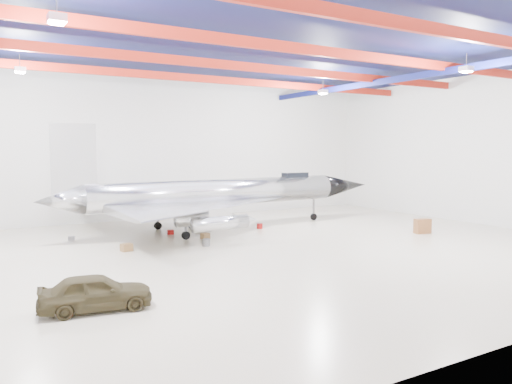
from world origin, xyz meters
TOP-DOWN VIEW (x-y plane):
  - floor at (0.00, 0.00)m, footprint 40.00×40.00m
  - wall_back at (0.00, 15.00)m, footprint 40.00×0.00m
  - wall_right at (20.00, 0.00)m, footprint 0.00×30.00m
  - ceiling at (0.00, 0.00)m, footprint 40.00×40.00m
  - ceiling_structure at (0.00, 0.00)m, footprint 39.50×29.50m
  - jet_aircraft at (2.33, 7.49)m, footprint 25.75×15.25m
  - jeep at (-9.03, -5.93)m, footprint 3.97×2.05m
  - desk at (13.09, -0.76)m, footprint 1.15×0.74m
  - crate_ply at (-5.31, 3.46)m, footprint 0.66×0.57m
  - toolbox_red at (-1.33, 7.32)m, footprint 0.47×0.40m
  - engine_drum at (-0.97, 2.56)m, footprint 0.54×0.54m
  - parts_bin at (1.15, 7.97)m, footprint 0.68×0.62m
  - crate_small at (-7.30, 8.35)m, footprint 0.43×0.39m
  - tool_chest at (4.86, 6.35)m, footprint 0.45×0.45m
  - oil_barrel at (-0.06, 4.67)m, footprint 0.56×0.48m
  - spares_box at (0.89, 9.01)m, footprint 0.52×0.52m

SIDE VIEW (x-z plane):
  - floor at x=0.00m, z-range 0.00..0.00m
  - crate_small at x=-7.30m, z-range 0.00..0.25m
  - toolbox_red at x=-1.33m, z-range 0.00..0.29m
  - oil_barrel at x=-0.06m, z-range 0.00..0.35m
  - tool_chest at x=4.86m, z-range 0.00..0.37m
  - parts_bin at x=1.15m, z-range 0.00..0.38m
  - crate_ply at x=-5.31m, z-range 0.00..0.40m
  - engine_drum at x=-0.97m, z-range 0.00..0.41m
  - spares_box at x=0.89m, z-range 0.00..0.41m
  - desk at x=13.09m, z-range 0.00..0.97m
  - jeep at x=-9.03m, z-range 0.00..1.29m
  - jet_aircraft at x=2.33m, z-range -1.21..5.81m
  - wall_back at x=0.00m, z-range -14.50..25.50m
  - wall_right at x=20.00m, z-range -9.50..20.50m
  - ceiling_structure at x=0.00m, z-range 9.79..10.86m
  - ceiling at x=0.00m, z-range 11.00..11.00m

